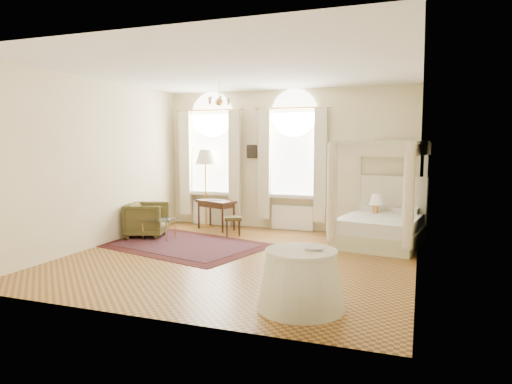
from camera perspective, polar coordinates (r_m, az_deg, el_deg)
ground at (r=8.25m, az=-2.18°, el=-8.22°), size 6.00×6.00×0.00m
room_walls at (r=8.00m, az=-2.24°, el=5.67°), size 6.00×6.00×6.00m
window_left at (r=11.41m, az=-5.64°, el=3.27°), size 1.62×0.27×3.29m
window_right at (r=10.67m, az=4.60°, el=3.09°), size 1.62×0.27×3.29m
chandelier at (r=9.50m, az=-4.61°, el=11.30°), size 0.51×0.45×0.50m
wall_pictures at (r=10.78m, az=4.18°, el=5.27°), size 2.54×0.03×0.39m
canopy_bed at (r=9.51m, az=15.22°, el=-3.59°), size 1.86×2.15×2.09m
nightstand at (r=10.01m, az=14.34°, el=-4.22°), size 0.45×0.42×0.56m
nightstand_lamp at (r=9.98m, az=14.75°, el=-1.04°), size 0.28×0.28×0.41m
writing_desk at (r=10.84m, az=-5.02°, el=-1.58°), size 1.05×0.80×0.70m
laptop at (r=10.84m, az=-5.24°, el=-0.97°), size 0.42×0.34×0.03m
stool at (r=10.16m, az=-2.89°, el=-3.48°), size 0.49×0.49×0.42m
armchair at (r=10.30m, az=-13.46°, el=-3.37°), size 1.03×1.01×0.76m
coffee_table at (r=9.94m, az=-12.04°, el=-3.55°), size 0.66×0.47×0.44m
floor_lamp at (r=11.21m, az=-6.33°, el=3.88°), size 0.49×0.49×1.90m
oriental_rug at (r=9.34m, az=-8.81°, el=-6.56°), size 3.57×2.95×0.01m
side_table at (r=5.74m, az=5.63°, el=-10.86°), size 1.09×1.09×0.74m
book at (r=5.72m, az=6.17°, el=-6.87°), size 0.26×0.32×0.03m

